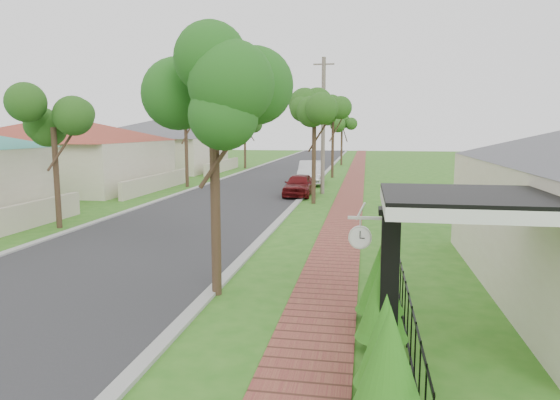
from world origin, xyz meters
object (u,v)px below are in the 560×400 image
Objects in this scene: station_clock at (361,236)px; parked_car_red at (299,185)px; porch_post at (389,291)px; utility_pole at (323,126)px; parked_car_white at (311,173)px; near_tree at (214,102)px.

parked_car_red is at bearing 100.77° from station_clock.
parked_car_red is at bearing 101.93° from porch_post.
porch_post reaches higher than station_clock.
parked_car_red is at bearing -131.38° from utility_pole.
near_tree is (0.40, -23.50, 3.59)m from parked_car_white.
porch_post is 21.40m from utility_pole.
station_clock is (2.46, -20.60, -2.03)m from utility_pole.
near_tree is 8.22× the size of station_clock.
utility_pole reaches higher than parked_car_white.
station_clock is at bearing 140.79° from porch_post.
parked_car_red is 0.47× the size of utility_pole.
parked_car_red is 0.68× the size of near_tree.
near_tree is (-3.75, 2.50, 3.26)m from porch_post.
utility_pole reaches higher than porch_post.
utility_pole is at bearing 96.80° from station_clock.
porch_post is at bearing -76.50° from parked_car_red.
utility_pole is at bearing 97.99° from porch_post.
station_clock is at bearing -32.79° from near_tree.
porch_post is 0.32× the size of utility_pole.
station_clock is at bearing -85.24° from parked_car_white.
parked_car_red is at bearing -93.37° from parked_car_white.
porch_post is at bearing -33.69° from near_tree.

